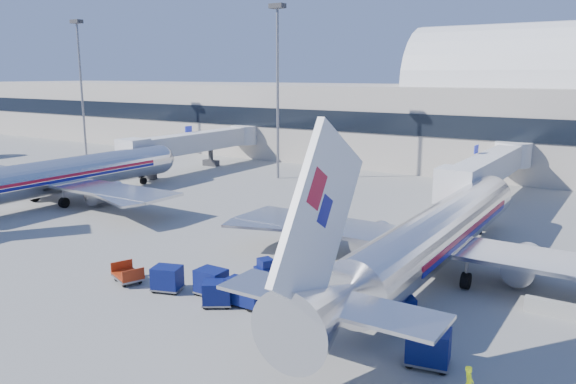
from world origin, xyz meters
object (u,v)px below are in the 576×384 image
Objects in this scene: tug_left at (271,269)px; airliner_mid at (55,177)px; barrier_near at (552,308)px; cart_solo_near at (307,330)px; cart_train_c at (167,278)px; ramp_worker at (469,384)px; tug_lead at (242,293)px; mast_far_west at (80,68)px; cart_train_a at (217,293)px; cart_solo_far at (429,347)px; tug_right at (408,314)px; cart_train_b at (211,282)px; jetbridge_near at (492,167)px; airliner_main at (434,236)px; jetbridge_mid at (201,142)px; cart_open_red at (128,276)px; mast_west at (278,66)px.

airliner_mid is at bearing 106.66° from tug_left.
tug_left reaches higher than barrier_near.
cart_solo_near reaches higher than barrier_near.
ramp_worker is at bearing -25.13° from cart_train_c.
tug_lead is at bearing -10.40° from cart_train_c.
mast_far_west reaches higher than ramp_worker.
cart_train_a is 0.93× the size of cart_solo_far.
cart_solo_near is at bearing -74.64° from tug_right.
mast_far_west reaches higher than cart_solo_far.
cart_train_b is (-2.60, 0.21, 0.15)m from tug_lead.
jetbridge_near is 38.93m from cart_solo_far.
cart_solo_near is (6.97, -6.84, 0.11)m from tug_left.
tug_right is at bearing 22.39° from ramp_worker.
cart_solo_near is at bearing -106.71° from tug_left.
tug_lead is 4.79m from tug_left.
barrier_near is at bearing -26.14° from ramp_worker.
airliner_main reaches higher than jetbridge_near.
jetbridge_mid reaches higher than barrier_near.
cart_solo_near is at bearing 16.66° from cart_open_red.
cart_train_b is 14.62m from cart_solo_far.
cart_solo_near is (-10.21, -10.78, 0.35)m from barrier_near.
cart_solo_far is at bearing -5.27° from tug_right.
mast_far_west is 84.11m from barrier_near.
cart_solo_far is (45.87, -12.01, -1.94)m from airliner_mid.
cart_train_b reaches higher than ramp_worker.
cart_train_b is at bearing 61.50° from ramp_worker.
ramp_worker reaches higher than cart_open_red.
barrier_near is 8.75m from tug_right.
cart_solo_far is 20.79m from cart_open_red.
cart_train_a is (-9.29, -12.02, -2.10)m from airliner_main.
mast_far_west is 8.74× the size of tug_lead.
cart_train_a is at bearing -143.08° from tug_lead.
cart_solo_near is at bearing -21.14° from tug_lead.
mast_far_west is 13.03× the size of cart_solo_near.
cart_train_a is at bearing -38.59° from cart_train_b.
jetbridge_mid reaches higher than tug_lead.
mast_far_west reaches higher than jetbridge_near.
mast_far_west is 40.00m from mast_west.
cart_train_a is (-10.74, -3.72, 0.15)m from tug_right.
tug_right is at bearing -72.17° from tug_left.
cart_solo_far is (14.58, -1.11, 0.08)m from cart_train_b.
cart_solo_far is 1.42× the size of ramp_worker.
tug_left is 1.55× the size of ramp_worker.
airliner_mid is 15.73× the size of cart_solo_far.
jetbridge_mid is at bearing -165.46° from tug_right.
cart_solo_near is 1.04× the size of ramp_worker.
jetbridge_near reaches higher than tug_right.
cart_train_b is at bearing -171.27° from tug_left.
airliner_mid is 15.07× the size of tug_right.
mast_far_west is (-67.60, -0.81, 10.86)m from jetbridge_near.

